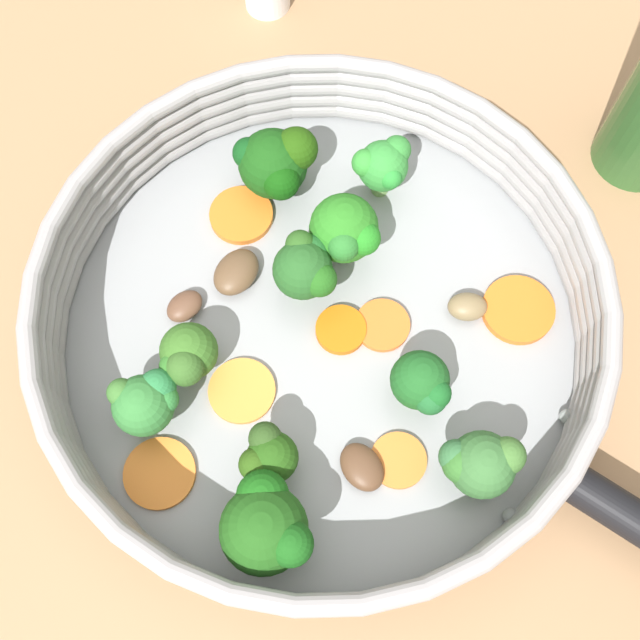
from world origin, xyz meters
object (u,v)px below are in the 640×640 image
carrot_slice_6 (518,310)px  broccoli_floret_2 (276,163)px  carrot_slice_2 (238,387)px  mushroom_piece_3 (185,306)px  broccoli_floret_0 (146,402)px  broccoli_floret_1 (306,268)px  mushroom_piece_1 (236,272)px  broccoli_floret_5 (266,526)px  broccoli_floret_6 (187,357)px  mushroom_piece_0 (362,467)px  carrot_slice_4 (398,460)px  carrot_slice_3 (382,325)px  carrot_slice_5 (241,215)px  carrot_slice_1 (160,473)px  skillet (320,332)px  broccoli_floret_7 (269,456)px  broccoli_floret_9 (346,231)px  carrot_slice_0 (341,330)px  broccoli_floret_4 (479,463)px  mushroom_piece_2 (467,307)px  broccoli_floret_8 (423,384)px  broccoli_floret_3 (383,165)px

carrot_slice_6 → broccoli_floret_2: broccoli_floret_2 is taller
carrot_slice_2 → mushroom_piece_3: (0.01, 0.06, 0.00)m
broccoli_floret_0 → broccoli_floret_2: 0.17m
broccoli_floret_1 → mushroom_piece_1: broccoli_floret_1 is taller
broccoli_floret_5 → mushroom_piece_1: (0.08, 0.14, -0.03)m
broccoli_floret_6 → mushroom_piece_0: size_ratio=1.41×
broccoli_floret_6 → mushroom_piece_1: broccoli_floret_6 is taller
carrot_slice_4 → carrot_slice_6: bearing=9.4°
carrot_slice_3 → carrot_slice_5: (-0.02, 0.12, 0.00)m
carrot_slice_1 → mushroom_piece_0: mushroom_piece_0 is taller
carrot_slice_1 → broccoli_floret_6: 0.07m
skillet → broccoli_floret_7: size_ratio=8.13×
broccoli_floret_9 → carrot_slice_0: bearing=-133.7°
carrot_slice_6 → mushroom_piece_3: mushroom_piece_3 is taller
broccoli_floret_4 → mushroom_piece_2: size_ratio=1.85×
carrot_slice_2 → broccoli_floret_5: size_ratio=0.71×
carrot_slice_4 → broccoli_floret_7: bearing=140.9°
carrot_slice_4 → broccoli_floret_6: 0.14m
skillet → broccoli_floret_8: broccoli_floret_8 is taller
carrot_slice_4 → broccoli_floret_1: (0.03, 0.12, 0.03)m
skillet → mushroom_piece_2: size_ratio=13.13×
broccoli_floret_5 → mushroom_piece_1: bearing=58.2°
mushroom_piece_0 → mushroom_piece_2: 0.12m
carrot_slice_3 → broccoli_floret_7: size_ratio=0.86×
broccoli_floret_8 → mushroom_piece_1: size_ratio=1.28×
broccoli_floret_7 → broccoli_floret_5: bearing=-130.6°
carrot_slice_1 → carrot_slice_3: size_ratio=1.22×
carrot_slice_2 → broccoli_floret_5: (-0.04, -0.08, 0.03)m
carrot_slice_0 → broccoli_floret_6: 0.10m
carrot_slice_1 → broccoli_floret_5: broccoli_floret_5 is taller
carrot_slice_0 → broccoli_floret_2: bearing=70.6°
broccoli_floret_5 → broccoli_floret_3: bearing=32.2°
broccoli_floret_1 → broccoli_floret_2: same height
mushroom_piece_0 → mushroom_piece_1: bearing=81.3°
carrot_slice_2 → broccoli_floret_0: (-0.05, 0.02, 0.02)m
broccoli_floret_6 → carrot_slice_6: bearing=-29.9°
broccoli_floret_0 → mushroom_piece_1: 0.10m
carrot_slice_1 → broccoli_floret_6: broccoli_floret_6 is taller
mushroom_piece_2 → mushroom_piece_3: (-0.13, 0.12, -0.00)m
skillet → carrot_slice_5: bearing=82.4°
broccoli_floret_9 → mushroom_piece_0: bearing=-127.3°
carrot_slice_1 → broccoli_floret_5: 0.08m
carrot_slice_2 → broccoli_floret_2: size_ratio=0.80×
skillet → broccoli_floret_0: 0.12m
carrot_slice_2 → broccoli_floret_4: 0.15m
broccoli_floret_1 → carrot_slice_2: bearing=-162.6°
skillet → broccoli_floret_7: (-0.08, -0.05, 0.03)m
broccoli_floret_3 → broccoli_floret_9: (-0.05, -0.02, 0.00)m
carrot_slice_5 → broccoli_floret_1: 0.07m
carrot_slice_5 → broccoli_floret_7: broccoli_floret_7 is taller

